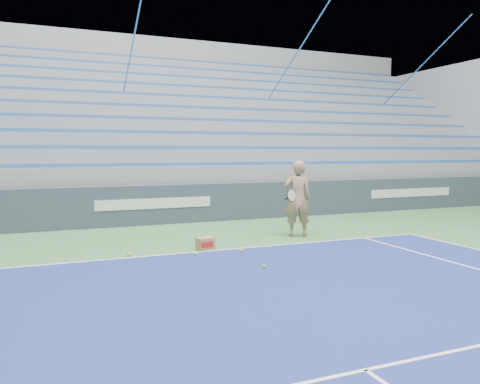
% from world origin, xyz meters
% --- Properties ---
extents(sponsor_barrier, '(30.00, 0.32, 1.10)m').
position_xyz_m(sponsor_barrier, '(0.00, 15.88, 0.55)').
color(sponsor_barrier, '#354051').
rests_on(sponsor_barrier, ground).
extents(bleachers, '(31.00, 9.15, 7.30)m').
position_xyz_m(bleachers, '(0.00, 21.60, 2.36)').
color(bleachers, gray).
rests_on(bleachers, ground).
extents(tennis_player, '(0.99, 0.93, 1.82)m').
position_xyz_m(tennis_player, '(2.81, 12.75, 0.91)').
color(tennis_player, tan).
rests_on(tennis_player, ground).
extents(ball_box, '(0.39, 0.33, 0.26)m').
position_xyz_m(ball_box, '(0.29, 12.10, 0.13)').
color(ball_box, '#A57C50').
rests_on(ball_box, ground).
extents(tennis_ball_0, '(0.07, 0.07, 0.07)m').
position_xyz_m(tennis_ball_0, '(-0.07, 11.62, 0.03)').
color(tennis_ball_0, '#AFD02A').
rests_on(tennis_ball_0, ground).
extents(tennis_ball_1, '(0.07, 0.07, 0.07)m').
position_xyz_m(tennis_ball_1, '(-1.29, 12.07, 0.03)').
color(tennis_ball_1, '#AFD02A').
rests_on(tennis_ball_1, ground).
extents(tennis_ball_2, '(0.07, 0.07, 0.07)m').
position_xyz_m(tennis_ball_2, '(0.76, 10.23, 0.03)').
color(tennis_ball_2, '#AFD02A').
rests_on(tennis_ball_2, ground).
extents(tennis_ball_3, '(0.07, 0.07, 0.07)m').
position_xyz_m(tennis_ball_3, '(0.88, 11.56, 0.03)').
color(tennis_ball_3, '#AFD02A').
rests_on(tennis_ball_3, ground).
extents(tennis_ball_4, '(0.07, 0.07, 0.07)m').
position_xyz_m(tennis_ball_4, '(1.58, 11.94, 0.03)').
color(tennis_ball_4, '#AFD02A').
rests_on(tennis_ball_4, ground).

